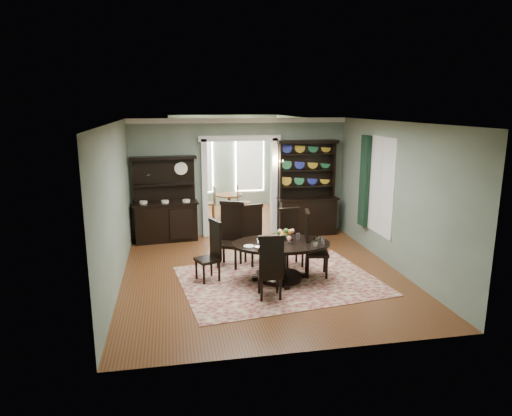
{
  "coord_description": "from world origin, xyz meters",
  "views": [
    {
      "loc": [
        -1.72,
        -8.46,
        3.32
      ],
      "look_at": [
        -0.02,
        0.6,
        1.23
      ],
      "focal_mm": 32.0,
      "sensor_mm": 36.0,
      "label": 1
    }
  ],
  "objects_px": {
    "welsh_dresser": "(307,200)",
    "sideboard": "(165,212)",
    "parlor_table": "(229,203)",
    "dining_table": "(281,254)"
  },
  "relations": [
    {
      "from": "welsh_dresser",
      "to": "sideboard",
      "type": "bearing_deg",
      "value": -179.24
    },
    {
      "from": "dining_table",
      "to": "welsh_dresser",
      "type": "height_order",
      "value": "welsh_dresser"
    },
    {
      "from": "sideboard",
      "to": "welsh_dresser",
      "type": "distance_m",
      "value": 3.63
    },
    {
      "from": "welsh_dresser",
      "to": "parlor_table",
      "type": "relative_size",
      "value": 3.06
    },
    {
      "from": "dining_table",
      "to": "parlor_table",
      "type": "relative_size",
      "value": 2.5
    },
    {
      "from": "dining_table",
      "to": "sideboard",
      "type": "height_order",
      "value": "sideboard"
    },
    {
      "from": "dining_table",
      "to": "sideboard",
      "type": "distance_m",
      "value": 3.8
    },
    {
      "from": "sideboard",
      "to": "welsh_dresser",
      "type": "bearing_deg",
      "value": -5.69
    },
    {
      "from": "welsh_dresser",
      "to": "parlor_table",
      "type": "bearing_deg",
      "value": 133.67
    },
    {
      "from": "dining_table",
      "to": "welsh_dresser",
      "type": "distance_m",
      "value": 3.42
    }
  ]
}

